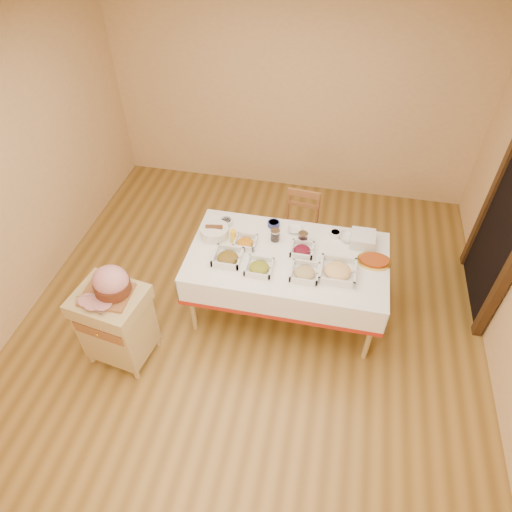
% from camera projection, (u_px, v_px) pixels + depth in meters
% --- Properties ---
extents(room_shell, '(5.00, 5.00, 5.00)m').
position_uv_depth(room_shell, '(248.00, 227.00, 3.62)').
color(room_shell, olive).
rests_on(room_shell, ground).
extents(doorway, '(0.09, 1.10, 2.20)m').
position_uv_depth(doorway, '(512.00, 212.00, 4.06)').
color(doorway, black).
rests_on(doorway, ground).
extents(dining_table, '(1.82, 1.02, 0.76)m').
position_uv_depth(dining_table, '(287.00, 268.00, 4.27)').
color(dining_table, tan).
rests_on(dining_table, ground).
extents(butcher_cart, '(0.64, 0.56, 0.81)m').
position_uv_depth(butcher_cart, '(116.00, 322.00, 3.99)').
color(butcher_cart, tan).
rests_on(butcher_cart, ground).
extents(dining_chair, '(0.42, 0.40, 0.85)m').
position_uv_depth(dining_chair, '(299.00, 228.00, 4.93)').
color(dining_chair, '#935A30').
rests_on(dining_chair, ground).
extents(ham_on_board, '(0.42, 0.40, 0.28)m').
position_uv_depth(ham_on_board, '(110.00, 284.00, 3.68)').
color(ham_on_board, '#935A30').
rests_on(ham_on_board, butcher_cart).
extents(serving_dish_a, '(0.26, 0.25, 0.11)m').
position_uv_depth(serving_dish_a, '(228.00, 258.00, 4.09)').
color(serving_dish_a, silver).
rests_on(serving_dish_a, dining_table).
extents(serving_dish_b, '(0.23, 0.23, 0.09)m').
position_uv_depth(serving_dish_b, '(259.00, 267.00, 4.01)').
color(serving_dish_b, silver).
rests_on(serving_dish_b, dining_table).
extents(serving_dish_c, '(0.24, 0.24, 0.10)m').
position_uv_depth(serving_dish_c, '(305.00, 273.00, 3.96)').
color(serving_dish_c, silver).
rests_on(serving_dish_c, dining_table).
extents(serving_dish_d, '(0.31, 0.31, 0.12)m').
position_uv_depth(serving_dish_d, '(338.00, 271.00, 3.96)').
color(serving_dish_d, silver).
rests_on(serving_dish_d, dining_table).
extents(serving_dish_e, '(0.21, 0.20, 0.10)m').
position_uv_depth(serving_dish_e, '(245.00, 242.00, 4.24)').
color(serving_dish_e, silver).
rests_on(serving_dish_e, dining_table).
extents(serving_dish_f, '(0.22, 0.21, 0.10)m').
position_uv_depth(serving_dish_f, '(302.00, 250.00, 4.17)').
color(serving_dish_f, silver).
rests_on(serving_dish_f, dining_table).
extents(small_bowl_left, '(0.13, 0.13, 0.06)m').
position_uv_depth(small_bowl_left, '(226.00, 222.00, 4.46)').
color(small_bowl_left, silver).
rests_on(small_bowl_left, dining_table).
extents(small_bowl_mid, '(0.12, 0.12, 0.05)m').
position_uv_depth(small_bowl_mid, '(274.00, 224.00, 4.44)').
color(small_bowl_mid, navy).
rests_on(small_bowl_mid, dining_table).
extents(small_bowl_right, '(0.10, 0.10, 0.05)m').
position_uv_depth(small_bowl_right, '(335.00, 234.00, 4.33)').
color(small_bowl_right, silver).
rests_on(small_bowl_right, dining_table).
extents(bowl_white_imported, '(0.15, 0.15, 0.03)m').
position_uv_depth(bowl_white_imported, '(295.00, 230.00, 4.39)').
color(bowl_white_imported, silver).
rests_on(bowl_white_imported, dining_table).
extents(bowl_small_imported, '(0.18, 0.18, 0.05)m').
position_uv_depth(bowl_small_imported, '(348.00, 237.00, 4.30)').
color(bowl_small_imported, silver).
rests_on(bowl_small_imported, dining_table).
extents(preserve_jar_left, '(0.09, 0.09, 0.12)m').
position_uv_depth(preserve_jar_left, '(275.00, 236.00, 4.28)').
color(preserve_jar_left, silver).
rests_on(preserve_jar_left, dining_table).
extents(preserve_jar_right, '(0.09, 0.09, 0.12)m').
position_uv_depth(preserve_jar_right, '(303.00, 239.00, 4.25)').
color(preserve_jar_right, silver).
rests_on(preserve_jar_right, dining_table).
extents(mustard_bottle, '(0.06, 0.06, 0.18)m').
position_uv_depth(mustard_bottle, '(233.00, 236.00, 4.24)').
color(mustard_bottle, yellow).
rests_on(mustard_bottle, dining_table).
extents(bread_basket, '(0.27, 0.27, 0.12)m').
position_uv_depth(bread_basket, '(214.00, 232.00, 4.32)').
color(bread_basket, white).
rests_on(bread_basket, dining_table).
extents(plate_stack, '(0.22, 0.22, 0.11)m').
position_uv_depth(plate_stack, '(363.00, 239.00, 4.24)').
color(plate_stack, silver).
rests_on(plate_stack, dining_table).
extents(brass_platter, '(0.31, 0.22, 0.04)m').
position_uv_depth(brass_platter, '(374.00, 261.00, 4.08)').
color(brass_platter, gold).
rests_on(brass_platter, dining_table).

